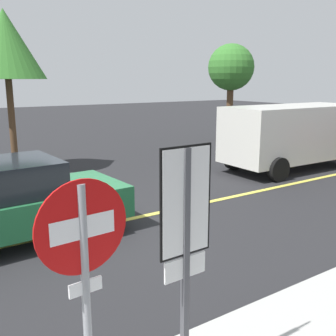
{
  "coord_description": "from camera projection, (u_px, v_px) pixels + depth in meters",
  "views": [
    {
      "loc": [
        -2.46,
        -7.48,
        3.05
      ],
      "look_at": [
        2.11,
        -0.66,
        1.23
      ],
      "focal_mm": 42.43,
      "sensor_mm": 36.0,
      "label": 1
    }
  ],
  "objects": [
    {
      "name": "ground_plane",
      "position": [
        64.0,
        233.0,
        8.07
      ],
      "size": [
        80.0,
        80.0,
        0.0
      ],
      "primitive_type": "plane",
      "color": "#262628"
    },
    {
      "name": "lane_marking_centre",
      "position": [
        183.0,
        207.0,
        9.7
      ],
      "size": [
        28.0,
        0.16,
        0.01
      ],
      "primitive_type": "cube",
      "color": "#E0D14C"
    },
    {
      "name": "stop_sign",
      "position": [
        85.0,
        271.0,
        3.1
      ],
      "size": [
        0.76,
        0.07,
        2.34
      ],
      "color": "gray",
      "rests_on": "ground_plane"
    },
    {
      "name": "speed_limit_sign",
      "position": [
        186.0,
        230.0,
        3.48
      ],
      "size": [
        0.54,
        0.06,
        2.52
      ],
      "color": "#4C4C51",
      "rests_on": "ground_plane"
    },
    {
      "name": "white_van",
      "position": [
        294.0,
        133.0,
        13.69
      ],
      "size": [
        5.24,
        2.36,
        2.2
      ],
      "color": "silver",
      "rests_on": "ground_plane"
    },
    {
      "name": "car_green_approaching",
      "position": [
        11.0,
        201.0,
        7.52
      ],
      "size": [
        4.3,
        2.26,
        1.59
      ],
      "color": "#236B3D",
      "rests_on": "ground_plane"
    },
    {
      "name": "tree_left_verge",
      "position": [
        231.0,
        68.0,
        19.66
      ],
      "size": [
        2.28,
        2.28,
        4.81
      ],
      "color": "#513823",
      "rests_on": "ground_plane"
    },
    {
      "name": "tree_centre_verge",
      "position": [
        5.0,
        45.0,
        12.51
      ],
      "size": [
        2.42,
        2.42,
        5.24
      ],
      "color": "#513823",
      "rests_on": "ground_plane"
    }
  ]
}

